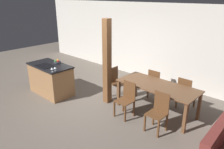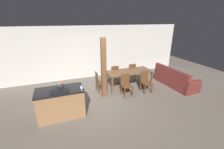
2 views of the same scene
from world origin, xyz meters
The scene contains 14 objects.
ground_plane centered at (0.00, 0.00, 0.00)m, with size 16.00×16.00×0.00m, color #665B51.
wall_back centered at (0.00, 2.73, 1.35)m, with size 11.20×0.08×2.70m.
kitchen_island centered at (-1.40, -0.45, 0.47)m, with size 1.46×0.79×0.95m.
fruit_bowl centered at (-1.35, -0.20, 0.99)m, with size 0.22×0.22×0.11m.
wine_glass_near centered at (-0.75, -0.76, 1.04)m, with size 0.08×0.08×0.13m.
wine_glass_middle centered at (-0.75, -0.67, 1.04)m, with size 0.08×0.08×0.13m.
dining_table centered at (1.65, 0.78, 0.68)m, with size 2.08×0.90×0.77m.
dining_chair_near_left centered at (1.19, 0.10, 0.47)m, with size 0.40×0.40×0.90m.
dining_chair_near_right centered at (2.12, 0.10, 0.47)m, with size 0.40×0.40×0.90m.
dining_chair_far_left centered at (1.19, 1.45, 0.47)m, with size 0.40×0.40×0.90m.
dining_chair_far_right centered at (2.12, 1.45, 0.47)m, with size 0.40×0.40×0.90m.
dining_chair_head_end centered at (0.24, 0.78, 0.47)m, with size 0.40×0.40×0.90m.
couch centered at (3.76, 0.13, 0.30)m, with size 0.90×2.11×0.89m.
timber_post centered at (0.30, 0.32, 1.19)m, with size 0.18×0.18×2.38m.
Camera 2 is at (-1.35, -4.95, 3.00)m, focal length 24.00 mm.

